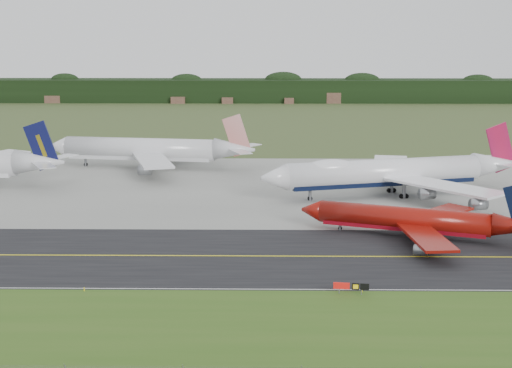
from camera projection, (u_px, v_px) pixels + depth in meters
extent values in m
plane|color=#384922|center=(323.00, 249.00, 119.35)|extent=(600.00, 600.00, 0.00)
cube|color=#335819|center=(346.00, 335.00, 85.08)|extent=(400.00, 30.00, 0.01)
cube|color=black|center=(325.00, 256.00, 115.43)|extent=(400.00, 32.00, 0.02)
cube|color=gray|center=(306.00, 186.00, 169.27)|extent=(400.00, 78.00, 0.01)
cube|color=yellow|center=(325.00, 256.00, 115.43)|extent=(400.00, 0.40, 0.00)
cube|color=silver|center=(334.00, 289.00, 100.25)|extent=(400.00, 0.25, 0.00)
cube|color=black|center=(284.00, 90.00, 387.34)|extent=(700.00, 24.00, 12.00)
cylinder|color=white|center=(384.00, 172.00, 157.55)|extent=(44.89, 17.51, 5.71)
cube|color=black|center=(383.00, 180.00, 157.93)|extent=(42.34, 15.54, 2.00)
cone|color=white|center=(274.00, 178.00, 151.27)|extent=(6.95, 7.01, 5.71)
cone|color=white|center=(497.00, 164.00, 164.52)|extent=(12.97, 8.68, 5.71)
ellipsoid|color=white|center=(330.00, 168.00, 154.10)|extent=(12.53, 7.79, 3.64)
cube|color=white|center=(444.00, 186.00, 147.64)|extent=(22.71, 24.64, 0.49)
cube|color=white|center=(391.00, 165.00, 171.75)|extent=(12.22, 26.45, 0.49)
cube|color=#A6133A|center=(501.00, 148.00, 163.89)|extent=(8.04, 2.63, 11.84)
cylinder|color=gray|center=(427.00, 194.00, 147.61)|extent=(3.65, 3.15, 2.40)
cylinder|color=gray|center=(378.00, 172.00, 170.67)|extent=(3.65, 3.15, 2.40)
cylinder|color=gray|center=(478.00, 204.00, 138.41)|extent=(3.65, 3.15, 2.40)
cylinder|color=gray|center=(379.00, 164.00, 182.44)|extent=(3.65, 3.15, 2.40)
cylinder|color=black|center=(310.00, 198.00, 154.33)|extent=(1.11, 0.72, 1.03)
cylinder|color=slate|center=(404.00, 190.00, 156.21)|extent=(0.98, 0.98, 3.82)
cylinder|color=black|center=(404.00, 196.00, 156.49)|extent=(1.13, 0.77, 1.03)
cylinder|color=slate|center=(392.00, 184.00, 162.16)|extent=(0.98, 0.98, 3.82)
cylinder|color=black|center=(391.00, 190.00, 162.44)|extent=(1.13, 0.77, 1.03)
cylinder|color=maroon|center=(403.00, 218.00, 126.46)|extent=(29.62, 13.98, 4.06)
cube|color=maroon|center=(403.00, 225.00, 126.73)|extent=(27.86, 12.51, 1.42)
cone|color=maroon|center=(312.00, 210.00, 132.26)|extent=(4.90, 5.09, 4.06)
cube|color=maroon|center=(426.00, 237.00, 117.17)|extent=(6.92, 17.14, 0.46)
cube|color=maroon|center=(438.00, 214.00, 132.49)|extent=(15.62, 15.68, 0.46)
cylinder|color=gray|center=(421.00, 250.00, 113.83)|extent=(2.66, 2.36, 1.71)
cylinder|color=gray|center=(439.00, 214.00, 136.49)|extent=(2.66, 2.36, 1.71)
cylinder|color=black|center=(340.00, 228.00, 130.98)|extent=(0.80, 0.56, 0.73)
cylinder|color=slate|center=(414.00, 235.00, 124.04)|extent=(0.73, 0.73, 2.10)
cylinder|color=black|center=(414.00, 239.00, 124.18)|extent=(0.81, 0.59, 0.73)
cylinder|color=slate|center=(418.00, 229.00, 128.14)|extent=(0.73, 0.73, 2.10)
cylinder|color=black|center=(418.00, 232.00, 128.28)|extent=(0.81, 0.59, 0.73)
cone|color=silver|center=(40.00, 162.00, 167.34)|extent=(11.78, 6.25, 5.91)
cube|color=#0E113E|center=(42.00, 146.00, 166.52)|extent=(8.29, 0.72, 11.94)
cylinder|color=gray|center=(5.00, 157.00, 192.22)|extent=(3.30, 2.58, 2.48)
cylinder|color=silver|center=(140.00, 149.00, 191.74)|extent=(41.50, 11.58, 5.71)
cube|color=silver|center=(140.00, 155.00, 192.12)|extent=(39.26, 9.87, 2.00)
cone|color=silver|center=(59.00, 146.00, 195.32)|extent=(5.91, 6.39, 5.71)
cone|color=silver|center=(235.00, 149.00, 187.64)|extent=(11.56, 7.21, 5.71)
cube|color=silver|center=(153.00, 160.00, 179.45)|extent=(13.88, 24.69, 0.51)
cube|color=silver|center=(178.00, 146.00, 202.22)|extent=(19.13, 23.75, 0.51)
cube|color=#AE170C|center=(237.00, 135.00, 186.79)|extent=(7.86, 1.59, 11.35)
cylinder|color=gray|center=(145.00, 170.00, 174.38)|extent=(3.43, 2.82, 2.40)
cylinder|color=gray|center=(182.00, 149.00, 208.03)|extent=(3.43, 2.82, 2.40)
cylinder|color=black|center=(86.00, 164.00, 195.14)|extent=(1.08, 0.61, 1.03)
cylinder|color=slate|center=(149.00, 164.00, 188.92)|extent=(0.91, 0.91, 3.60)
cylinder|color=black|center=(149.00, 168.00, 189.18)|extent=(1.09, 0.66, 1.03)
cylinder|color=slate|center=(156.00, 160.00, 194.99)|extent=(0.91, 0.91, 3.60)
cylinder|color=black|center=(156.00, 164.00, 195.25)|extent=(1.09, 0.66, 1.03)
cylinder|color=slate|center=(339.00, 291.00, 98.61)|extent=(0.12, 0.12, 0.71)
cylinder|color=slate|center=(361.00, 292.00, 98.22)|extent=(0.12, 0.12, 0.71)
cube|color=#AB110D|center=(341.00, 286.00, 98.41)|extent=(2.25, 0.44, 0.92)
cube|color=black|center=(356.00, 286.00, 98.16)|extent=(1.03, 0.30, 0.92)
cube|color=black|center=(365.00, 287.00, 98.01)|extent=(1.24, 0.33, 0.92)
cylinder|color=yellow|center=(84.00, 289.00, 99.70)|extent=(0.16, 0.16, 0.50)
cylinder|color=yellow|center=(362.00, 291.00, 99.18)|extent=(0.16, 0.16, 0.50)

